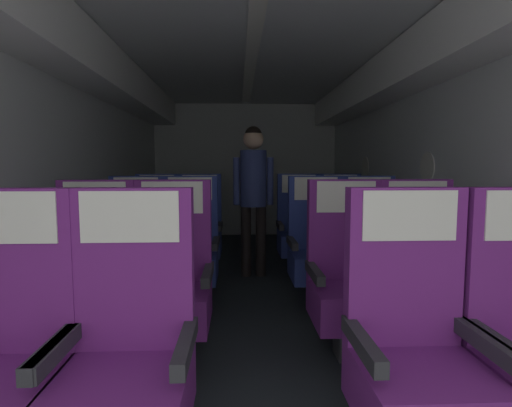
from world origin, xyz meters
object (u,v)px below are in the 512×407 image
(seat_a_left_aisle, at_px, (127,359))
(seat_b_left_aisle, at_px, (172,284))
(seat_b_left_window, at_px, (93,286))
(seat_d_right_window, at_px, (299,231))
(seat_d_right_aisle, at_px, (342,231))
(seat_c_right_window, at_px, (317,250))
(seat_d_left_window, at_px, (156,233))
(seat_b_right_aisle, at_px, (421,281))
(seat_a_right_window, at_px, (415,354))
(seat_b_right_window, at_px, (348,281))
(seat_c_left_aisle, at_px, (190,251))
(seat_c_right_aisle, at_px, (371,249))
(seat_d_left_aisle, at_px, (199,232))
(flight_attendant, at_px, (253,185))
(seat_a_left_window, at_px, (0,362))
(seat_c_left_window, at_px, (135,251))

(seat_a_left_aisle, distance_m, seat_b_left_aisle, 0.95)
(seat_b_left_window, xyz_separation_m, seat_d_right_window, (1.56, 1.96, 0.00))
(seat_a_left_aisle, xyz_separation_m, seat_d_right_aisle, (1.58, 2.91, 0.00))
(seat_c_right_window, bearing_deg, seat_d_left_window, 148.29)
(seat_b_right_aisle, relative_size, seat_d_left_window, 1.00)
(seat_d_left_window, bearing_deg, seat_a_left_aisle, -80.65)
(seat_a_right_window, relative_size, seat_d_left_window, 1.00)
(seat_a_right_window, distance_m, seat_b_right_window, 0.98)
(seat_c_left_aisle, distance_m, seat_d_right_window, 1.47)
(seat_d_right_aisle, bearing_deg, seat_c_left_aisle, -148.26)
(seat_c_right_window, bearing_deg, seat_a_left_aisle, -119.93)
(seat_a_right_window, bearing_deg, seat_b_right_aisle, 63.88)
(seat_a_right_window, xyz_separation_m, seat_c_right_aisle, (0.48, 1.93, 0.00))
(seat_b_left_window, relative_size, seat_d_left_aisle, 1.00)
(seat_d_left_window, relative_size, seat_d_right_window, 1.00)
(seat_d_left_aisle, bearing_deg, flight_attendant, -9.69)
(seat_c_left_aisle, xyz_separation_m, seat_d_left_window, (-0.48, 0.95, 0.00))
(seat_b_right_aisle, bearing_deg, seat_a_left_aisle, -148.64)
(seat_d_left_aisle, distance_m, flight_attendant, 0.80)
(seat_a_right_window, xyz_separation_m, seat_d_right_window, (0.01, 2.92, 0.00))
(seat_b_right_window, bearing_deg, seat_a_left_window, -148.36)
(seat_c_left_aisle, distance_m, seat_d_left_aisle, 0.95)
(seat_d_right_aisle, bearing_deg, flight_attendant, -173.05)
(seat_c_left_aisle, xyz_separation_m, flight_attendant, (0.58, 0.85, 0.53))
(seat_c_right_window, relative_size, seat_d_right_window, 1.00)
(seat_a_left_aisle, bearing_deg, seat_a_left_window, -179.48)
(seat_a_left_aisle, xyz_separation_m, flight_attendant, (0.58, 2.78, 0.53))
(seat_b_left_window, bearing_deg, seat_c_right_window, 31.81)
(seat_c_left_window, xyz_separation_m, seat_d_left_window, (-0.01, 0.96, 0.00))
(seat_a_right_window, relative_size, seat_c_left_aisle, 1.00)
(seat_b_left_window, bearing_deg, seat_d_right_aisle, 43.93)
(seat_d_right_window, bearing_deg, seat_b_right_aisle, -76.43)
(seat_d_left_window, bearing_deg, seat_d_left_aisle, 0.08)
(seat_d_left_window, bearing_deg, seat_b_left_aisle, -75.95)
(seat_b_left_window, xyz_separation_m, seat_b_left_aisle, (0.47, 0.01, 0.00))
(seat_c_right_window, height_order, seat_d_right_aisle, same)
(seat_b_left_window, bearing_deg, seat_c_left_aisle, 64.85)
(seat_a_left_window, height_order, seat_b_right_aisle, same)
(seat_b_right_aisle, relative_size, seat_d_right_aisle, 1.00)
(seat_a_left_window, relative_size, seat_c_right_aisle, 1.00)
(seat_a_left_aisle, bearing_deg, seat_d_right_window, 69.23)
(seat_b_left_window, bearing_deg, seat_a_left_window, -89.96)
(seat_d_right_aisle, bearing_deg, seat_d_left_aisle, -179.25)
(seat_a_left_aisle, relative_size, seat_c_right_aisle, 1.00)
(seat_c_left_window, distance_m, flight_attendant, 1.45)
(seat_b_left_window, relative_size, seat_c_left_window, 1.00)
(seat_a_right_window, bearing_deg, seat_c_right_window, 89.87)
(seat_a_left_window, bearing_deg, seat_a_right_window, -0.28)
(seat_b_right_aisle, bearing_deg, seat_a_right_window, -116.12)
(seat_a_left_window, height_order, seat_c_left_window, same)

